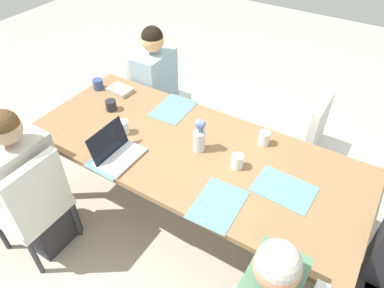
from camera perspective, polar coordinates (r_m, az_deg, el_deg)
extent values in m
plane|color=#B2A899|center=(3.00, 0.00, -11.77)|extent=(10.00, 10.00, 0.00)
cube|color=olive|center=(2.46, 0.00, -1.24)|extent=(2.37, 0.99, 0.04)
cylinder|color=olive|center=(3.11, -21.89, -3.52)|extent=(0.07, 0.07, 0.72)
cylinder|color=olive|center=(3.50, -11.91, 4.41)|extent=(0.07, 0.07, 0.72)
cylinder|color=olive|center=(2.83, 24.55, -9.98)|extent=(0.07, 0.07, 0.72)
sphere|color=tan|center=(1.56, 13.51, -18.61)|extent=(0.20, 0.20, 0.20)
sphere|color=beige|center=(1.53, 13.69, -18.03)|extent=(0.19, 0.19, 0.19)
cube|color=silver|center=(2.79, -24.57, -9.13)|extent=(0.44, 0.44, 0.08)
cube|color=silver|center=(2.48, -23.56, -7.12)|extent=(0.06, 0.42, 0.45)
cylinder|color=#333338|center=(3.03, -28.37, -12.44)|extent=(0.04, 0.04, 0.37)
cylinder|color=#333338|center=(3.13, -22.95, -8.13)|extent=(0.04, 0.04, 0.37)
cylinder|color=#333338|center=(2.80, -23.83, -16.28)|extent=(0.04, 0.04, 0.37)
cylinder|color=#333338|center=(2.90, -18.14, -11.41)|extent=(0.04, 0.04, 0.37)
cube|color=#2D2D33|center=(2.94, -22.69, -10.77)|extent=(0.36, 0.34, 0.45)
cube|color=#B7B2A8|center=(2.61, -25.32, -4.17)|extent=(0.24, 0.40, 0.50)
sphere|color=tan|center=(2.39, -27.80, 2.16)|extent=(0.20, 0.20, 0.20)
sphere|color=#51381E|center=(2.38, -28.02, 2.72)|extent=(0.19, 0.19, 0.19)
cylinder|color=#333338|center=(2.80, 26.33, -17.25)|extent=(0.04, 0.04, 0.37)
cube|color=silver|center=(3.55, -5.02, 6.84)|extent=(0.44, 0.44, 0.08)
cube|color=silver|center=(3.51, -7.84, 11.30)|extent=(0.06, 0.42, 0.45)
cylinder|color=#333338|center=(3.72, -0.72, 4.51)|extent=(0.04, 0.04, 0.37)
cylinder|color=#333338|center=(3.47, -4.08, 1.34)|extent=(0.04, 0.04, 0.37)
cylinder|color=#333338|center=(3.90, -5.48, 6.23)|extent=(0.04, 0.04, 0.37)
cylinder|color=#333338|center=(3.66, -8.97, 3.32)|extent=(0.04, 0.04, 0.37)
cube|color=#2D2D33|center=(3.62, -5.41, 3.95)|extent=(0.36, 0.34, 0.45)
cube|color=#99B7CC|center=(3.36, -5.91, 10.45)|extent=(0.24, 0.40, 0.50)
sphere|color=#E4AB6C|center=(3.19, -6.38, 16.20)|extent=(0.20, 0.20, 0.20)
sphere|color=black|center=(3.17, -6.42, 16.69)|extent=(0.19, 0.19, 0.19)
cube|color=silver|center=(3.10, 21.75, -2.26)|extent=(0.44, 0.44, 0.08)
cube|color=silver|center=(2.95, 19.54, 2.78)|extent=(0.06, 0.42, 0.45)
cylinder|color=#333338|center=(3.39, 24.65, -4.28)|extent=(0.04, 0.04, 0.37)
cylinder|color=#333338|center=(3.11, 23.17, -8.58)|extent=(0.04, 0.04, 0.37)
cylinder|color=#333338|center=(3.40, 18.63, -2.06)|extent=(0.04, 0.04, 0.37)
cylinder|color=#333338|center=(3.13, 16.58, -6.12)|extent=(0.04, 0.04, 0.37)
cylinder|color=silver|center=(2.40, 1.15, 0.48)|extent=(0.08, 0.08, 0.15)
sphere|color=#6B7FD1|center=(2.30, 1.57, 3.23)|extent=(0.05, 0.05, 0.05)
cylinder|color=#477A3D|center=(2.32, 1.55, 2.48)|extent=(0.01, 0.01, 0.08)
sphere|color=#6B7FD1|center=(2.35, 1.36, 2.80)|extent=(0.06, 0.06, 0.06)
cylinder|color=#477A3D|center=(2.36, 1.36, 2.49)|extent=(0.01, 0.01, 0.03)
sphere|color=#6B7FD1|center=(2.30, 1.20, 3.32)|extent=(0.06, 0.06, 0.06)
cylinder|color=#477A3D|center=(2.33, 1.18, 2.58)|extent=(0.01, 0.01, 0.08)
cube|color=slate|center=(2.11, 4.15, -9.66)|extent=(0.27, 0.37, 0.00)
cube|color=slate|center=(2.44, -11.98, -2.09)|extent=(0.27, 0.37, 0.00)
cube|color=slate|center=(2.25, 14.56, -7.01)|extent=(0.37, 0.28, 0.00)
cube|color=slate|center=(2.83, -3.01, 5.69)|extent=(0.27, 0.37, 0.00)
cube|color=silver|center=(2.42, -11.50, -2.09)|extent=(0.22, 0.32, 0.02)
cube|color=black|center=(2.40, -13.34, 0.48)|extent=(0.06, 0.31, 0.20)
cylinder|color=#232328|center=(2.86, -12.87, 6.07)|extent=(0.08, 0.08, 0.08)
cylinder|color=white|center=(2.30, 7.28, -2.78)|extent=(0.08, 0.08, 0.10)
cylinder|color=#33477A|center=(3.15, -14.82, 9.26)|extent=(0.09, 0.09, 0.09)
cylinder|color=white|center=(2.51, 11.50, 0.93)|extent=(0.08, 0.08, 0.10)
cylinder|color=white|center=(2.60, -10.92, 2.68)|extent=(0.08, 0.08, 0.10)
cube|color=#B2A38E|center=(3.08, -11.47, 8.49)|extent=(0.21, 0.15, 0.04)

